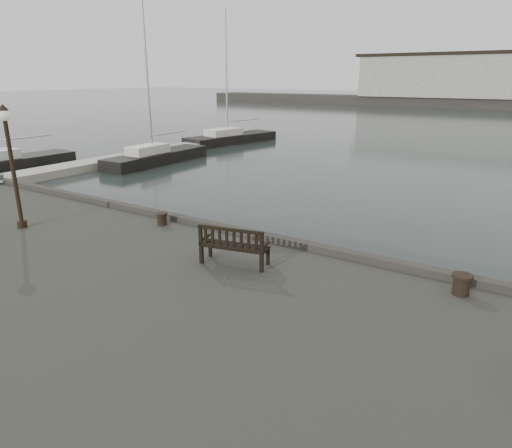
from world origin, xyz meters
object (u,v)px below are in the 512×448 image
at_px(bench, 234,252).
at_px(bollard_left, 162,219).
at_px(yacht_a, 8,166).
at_px(bollard_right, 461,285).
at_px(lamp_post, 10,150).
at_px(yacht_c, 157,160).
at_px(yacht_d, 231,140).

distance_m(bench, bollard_left, 3.93).
bearing_deg(bench, yacht_a, 149.29).
distance_m(bollard_right, yacht_a, 30.00).
relative_size(bollard_right, lamp_post, 0.12).
bearing_deg(lamp_post, yacht_c, 122.93).
relative_size(bollard_left, bollard_right, 0.86).
height_order(bollard_right, lamp_post, lamp_post).
xyz_separation_m(bench, lamp_post, (-7.11, -1.17, 2.04)).
distance_m(lamp_post, yacht_c, 19.85).
height_order(bollard_right, yacht_a, yacht_a).
xyz_separation_m(yacht_a, yacht_d, (4.81, 18.83, -0.01)).
xyz_separation_m(bench, bollard_left, (-3.70, 1.33, -0.11)).
bearing_deg(bollard_right, bench, -165.62).
bearing_deg(yacht_d, bollard_left, -47.04).
distance_m(bollard_right, yacht_c, 26.65).
relative_size(bollard_left, yacht_d, 0.03).
bearing_deg(lamp_post, bench, 9.37).
height_order(yacht_a, yacht_c, yacht_a).
relative_size(lamp_post, yacht_d, 0.30).
distance_m(lamp_post, yacht_a, 19.75).
xyz_separation_m(bench, yacht_a, (-24.27, 7.90, -1.63)).
bearing_deg(bollard_right, yacht_d, 133.79).
xyz_separation_m(bollard_right, lamp_post, (-12.06, -2.44, 2.12)).
height_order(bench, lamp_post, lamp_post).
distance_m(bench, yacht_a, 25.57).
xyz_separation_m(bollard_left, yacht_d, (-15.76, 25.40, -1.52)).
bearing_deg(yacht_d, bollard_right, -35.06).
bearing_deg(yacht_c, bollard_right, -33.27).
bearing_deg(bollard_right, lamp_post, -168.55).
bearing_deg(yacht_d, lamp_post, -54.99).
xyz_separation_m(bench, yacht_d, (-19.46, 26.73, -1.63)).
xyz_separation_m(bollard_right, yacht_a, (-29.22, 6.63, -1.54)).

